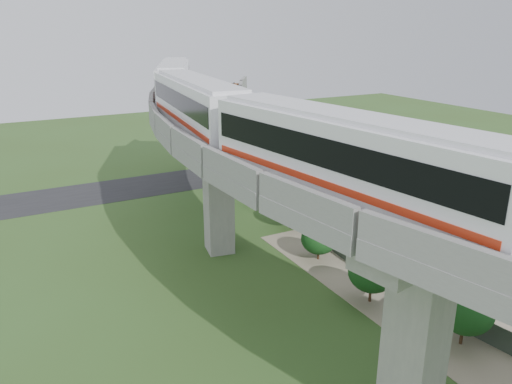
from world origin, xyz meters
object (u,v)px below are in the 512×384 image
Objects in this scene: car_white at (464,280)px; car_dark at (371,251)px; car_red at (481,275)px; metro_train at (295,124)px.

car_dark is at bearing 77.52° from car_white.
car_white is 1.61m from car_red.
car_white is at bearing -112.84° from car_red.
car_red reaches higher than car_white.
car_red is at bearing -170.10° from car_dark.
car_white is 1.01× the size of car_dark.
metro_train is at bearing 139.44° from car_white.
metro_train is 15.81× the size of car_red.
car_red is at bearing -34.64° from car_white.
metro_train is at bearing 94.84° from car_dark.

